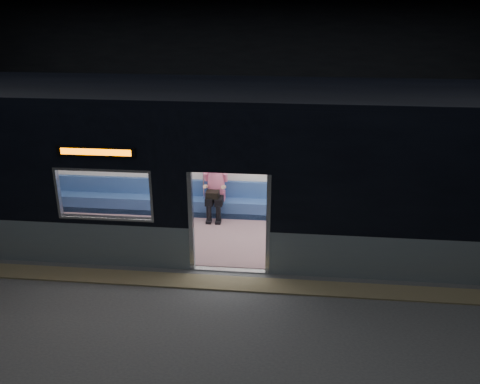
# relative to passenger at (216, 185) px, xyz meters

# --- Properties ---
(station_floor) EXTENTS (24.00, 14.00, 0.01)m
(station_floor) POSITION_rel_passenger_xyz_m (0.64, -3.55, -0.83)
(station_floor) COLOR #47494C
(station_floor) RESTS_ON ground
(station_envelope) EXTENTS (24.00, 14.00, 5.00)m
(station_envelope) POSITION_rel_passenger_xyz_m (0.64, -3.55, 2.83)
(station_envelope) COLOR black
(station_envelope) RESTS_ON station_floor
(tactile_strip) EXTENTS (22.80, 0.50, 0.03)m
(tactile_strip) POSITION_rel_passenger_xyz_m (0.64, -3.00, -0.81)
(tactile_strip) COLOR #8C7F59
(tactile_strip) RESTS_ON station_floor
(metro_car) EXTENTS (18.00, 3.04, 3.35)m
(metro_car) POSITION_rel_passenger_xyz_m (0.64, -1.00, 1.02)
(metro_car) COLOR gray
(metro_car) RESTS_ON station_floor
(passenger) EXTENTS (0.48, 0.77, 1.45)m
(passenger) POSITION_rel_passenger_xyz_m (0.00, 0.00, 0.00)
(passenger) COLOR black
(passenger) RESTS_ON metro_car
(handbag) EXTENTS (0.38, 0.35, 0.15)m
(handbag) POSITION_rel_passenger_xyz_m (-0.04, -0.24, -0.13)
(handbag) COLOR black
(handbag) RESTS_ON passenger
(transit_map) EXTENTS (0.90, 0.03, 0.58)m
(transit_map) POSITION_rel_passenger_xyz_m (5.55, 0.31, 0.61)
(transit_map) COLOR white
(transit_map) RESTS_ON metro_car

